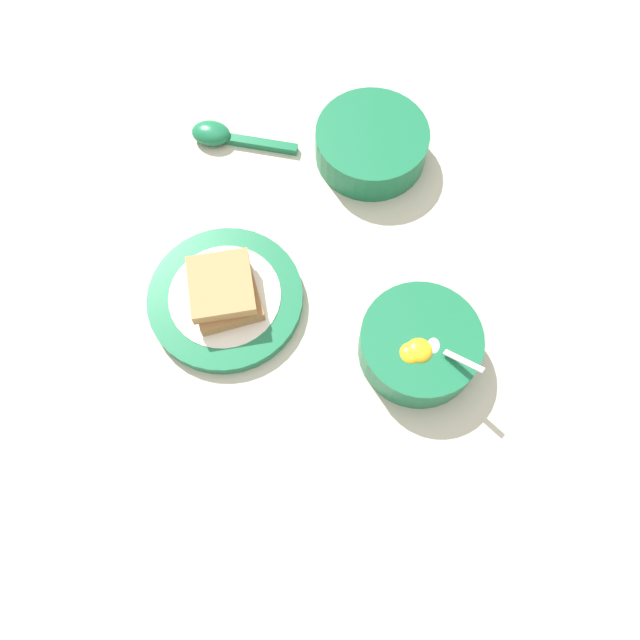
{
  "coord_description": "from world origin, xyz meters",
  "views": [
    {
      "loc": [
        0.39,
        0.05,
        0.78
      ],
      "look_at": [
        0.09,
        0.01,
        0.02
      ],
      "focal_mm": 35.0,
      "sensor_mm": 36.0,
      "label": 1
    }
  ],
  "objects": [
    {
      "name": "ground_plane",
      "position": [
        0.0,
        0.0,
        0.0
      ],
      "size": [
        3.0,
        3.0,
        0.0
      ],
      "primitive_type": "plane",
      "color": "beige"
    },
    {
      "name": "toast_plate",
      "position": [
        0.07,
        -0.12,
        0.01
      ],
      "size": [
        0.21,
        0.21,
        0.02
      ],
      "color": "#196B42",
      "rests_on": "ground_plane"
    },
    {
      "name": "soup_spoon",
      "position": [
        -0.19,
        -0.18,
        0.01
      ],
      "size": [
        0.05,
        0.16,
        0.03
      ],
      "color": "#196B42",
      "rests_on": "ground_plane"
    },
    {
      "name": "congee_bowl",
      "position": [
        -0.19,
        0.04,
        0.03
      ],
      "size": [
        0.16,
        0.16,
        0.05
      ],
      "color": "#196B42",
      "rests_on": "ground_plane"
    },
    {
      "name": "egg_bowl",
      "position": [
        0.11,
        0.14,
        0.03
      ],
      "size": [
        0.15,
        0.15,
        0.08
      ],
      "color": "#196B42",
      "rests_on": "ground_plane"
    },
    {
      "name": "toast_sandwich",
      "position": [
        0.08,
        -0.12,
        0.04
      ],
      "size": [
        0.12,
        0.11,
        0.04
      ],
      "color": "#9E7042",
      "rests_on": "toast_plate"
    }
  ]
}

